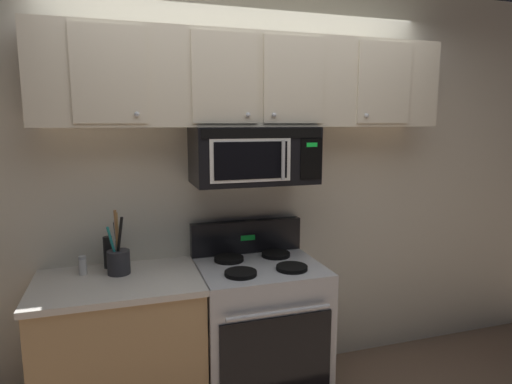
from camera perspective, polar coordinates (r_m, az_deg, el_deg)
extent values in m
cube|color=silver|center=(2.98, -1.75, 0.88)|extent=(5.20, 0.10, 2.70)
cube|color=#B7BABF|center=(2.92, 0.44, -17.97)|extent=(0.76, 0.64, 0.90)
cube|color=black|center=(2.65, 2.78, -21.20)|extent=(0.67, 0.01, 0.52)
cylinder|color=#B7BABF|center=(2.49, 3.08, -15.55)|extent=(0.61, 0.03, 0.03)
cube|color=black|center=(2.97, -1.26, -5.86)|extent=(0.76, 0.07, 0.22)
cube|color=#19D83F|center=(2.93, -1.06, -6.03)|extent=(0.10, 0.00, 0.04)
cylinder|color=black|center=(2.57, -2.02, -10.60)|extent=(0.19, 0.19, 0.02)
cylinder|color=black|center=(2.66, 4.72, -9.87)|extent=(0.19, 0.19, 0.02)
cylinder|color=black|center=(2.82, -3.57, -8.76)|extent=(0.19, 0.19, 0.02)
cylinder|color=black|center=(2.91, 2.61, -8.18)|extent=(0.19, 0.19, 0.02)
cube|color=black|center=(2.72, -0.35, 4.86)|extent=(0.76, 0.39, 0.35)
cube|color=black|center=(2.52, 1.00, 7.70)|extent=(0.73, 0.01, 0.06)
cube|color=white|center=(2.51, -0.64, 4.16)|extent=(0.49, 0.01, 0.25)
cube|color=black|center=(2.51, -0.63, 4.15)|extent=(0.44, 0.01, 0.22)
cube|color=black|center=(2.65, 7.28, 4.34)|extent=(0.14, 0.01, 0.25)
cube|color=#19D83F|center=(2.64, 7.36, 6.17)|extent=(0.07, 0.00, 0.03)
cylinder|color=#B7BABF|center=(2.55, 3.60, 4.21)|extent=(0.02, 0.02, 0.23)
cube|color=beige|center=(2.75, -0.55, 14.28)|extent=(2.50, 0.33, 0.55)
cube|color=beige|center=(2.46, -18.71, 14.42)|extent=(0.38, 0.01, 0.51)
sphere|color=#B7BABF|center=(2.44, -15.37, 9.80)|extent=(0.03, 0.03, 0.03)
cube|color=beige|center=(2.53, -4.07, 14.71)|extent=(0.38, 0.01, 0.51)
sphere|color=#B7BABF|center=(2.54, -1.05, 10.08)|extent=(0.03, 0.03, 0.03)
cube|color=beige|center=(2.66, 5.03, 14.42)|extent=(0.38, 0.01, 0.51)
sphere|color=#B7BABF|center=(2.59, 2.39, 10.06)|extent=(0.03, 0.03, 0.03)
cube|color=beige|center=(2.96, 16.52, 13.56)|extent=(0.38, 0.01, 0.51)
sphere|color=#B7BABF|center=(2.86, 14.30, 9.70)|extent=(0.03, 0.03, 0.03)
cube|color=tan|center=(2.82, -17.16, -19.81)|extent=(0.90, 0.62, 0.86)
cube|color=beige|center=(2.63, -17.63, -11.19)|extent=(0.93, 0.65, 0.03)
cylinder|color=#2D2D33|center=(2.69, -17.58, -8.77)|extent=(0.13, 0.13, 0.14)
cylinder|color=#BCBCC1|center=(2.69, -17.71, -6.20)|extent=(0.07, 0.05, 0.23)
cylinder|color=teal|center=(2.64, -18.34, -6.56)|extent=(0.06, 0.04, 0.22)
cylinder|color=black|center=(2.63, -17.50, -5.97)|extent=(0.06, 0.09, 0.28)
cylinder|color=black|center=(2.68, -17.75, -6.20)|extent=(0.04, 0.04, 0.23)
cylinder|color=silver|center=(2.68, -17.76, -6.01)|extent=(0.03, 0.06, 0.25)
cylinder|color=tan|center=(2.65, -17.74, -5.63)|extent=(0.03, 0.05, 0.29)
cylinder|color=olive|center=(2.64, -17.79, -5.50)|extent=(0.02, 0.05, 0.31)
cylinder|color=white|center=(2.76, -21.79, -9.08)|extent=(0.04, 0.04, 0.09)
cylinder|color=#B7BABF|center=(2.74, -21.85, -7.99)|extent=(0.04, 0.04, 0.02)
cylinder|color=black|center=(2.81, -18.84, -7.50)|extent=(0.05, 0.05, 0.20)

